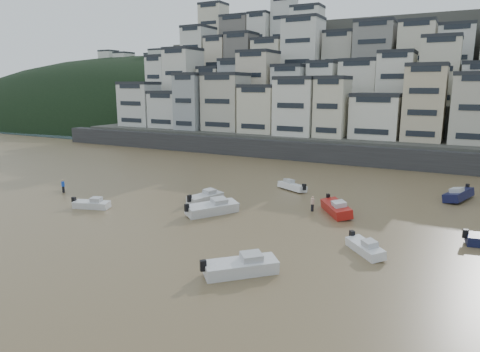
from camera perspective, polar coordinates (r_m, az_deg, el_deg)
The scene contains 14 objects.
sea_strip at distance 207.69m, azimuth -13.53°, elevation 7.82°, with size 340.00×340.00×0.00m, color #465664.
harbor_wall at distance 78.61m, azimuth 15.33°, elevation 2.72°, with size 140.00×3.00×3.50m, color #38383A.
hillside at distance 116.35m, azimuth 22.37°, elevation 10.69°, with size 141.04×66.00×50.00m.
headland at distance 190.38m, azimuth -12.09°, elevation 7.54°, with size 216.00×135.00×53.33m.
boat_f at distance 51.82m, azimuth -4.65°, elevation -2.68°, with size 5.34×1.75×1.46m, color silver, non-canonical shape.
boat_j at distance 51.91m, azimuth -19.20°, elevation -3.41°, with size 4.60×1.51×1.26m, color silver, non-canonical shape.
boat_b at distance 37.72m, azimuth 16.34°, elevation -8.96°, with size 4.68×1.53×1.28m, color silver, non-canonical shape.
boat_e at distance 48.06m, azimuth 12.70°, elevation -3.99°, with size 6.11×2.00×1.67m, color #A71914, non-canonical shape.
boat_h at distance 57.95m, azimuth 6.98°, elevation -1.23°, with size 4.88×1.60×1.33m, color white, non-canonical shape.
boat_i at distance 58.92m, azimuth 27.14°, elevation -2.08°, with size 6.22×2.04×1.70m, color #12153B, non-canonical shape.
boat_c at distance 46.86m, azimuth -3.72°, elevation -4.07°, with size 6.37×2.09×1.74m, color silver, non-canonical shape.
boat_a at distance 32.36m, azimuth 0.12°, elevation -11.67°, with size 6.03×1.97×1.65m, color silver, non-canonical shape.
person_blue at distance 60.76m, azimuth -22.52°, elevation -1.25°, with size 0.44×0.44×1.74m, color blue, non-canonical shape.
person_pink at distance 48.53m, azimuth 9.64°, elevation -3.66°, with size 0.44×0.44×1.74m, color #CBA48F, non-canonical shape.
Camera 1 is at (26.52, -10.91, 13.79)m, focal length 32.00 mm.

